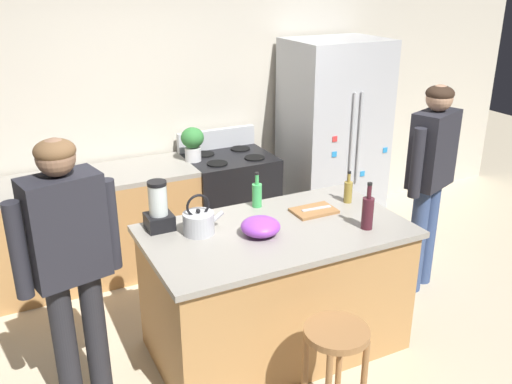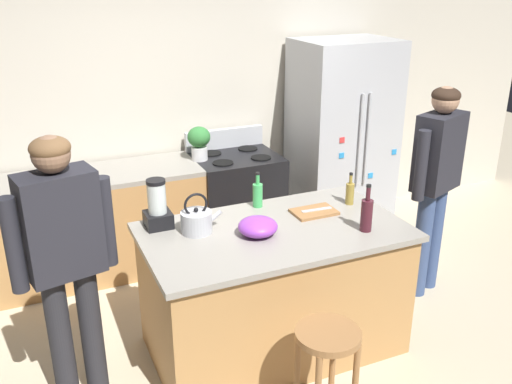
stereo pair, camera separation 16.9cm
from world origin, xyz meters
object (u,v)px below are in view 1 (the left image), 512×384
at_px(tea_kettle, 199,222).
at_px(stove_range, 230,201).
at_px(person_by_island_left, 69,257).
at_px(person_by_sink_right, 431,170).
at_px(bottle_vinegar, 348,191).
at_px(mixing_bowl, 261,227).
at_px(cutting_board, 314,211).
at_px(bar_stool, 335,352).
at_px(bottle_soda, 257,194).
at_px(kitchen_island, 276,289).
at_px(chef_knife, 316,208).
at_px(blender_appliance, 158,209).
at_px(potted_plant, 193,142).
at_px(refrigerator, 333,138).
at_px(bottle_wine, 368,212).

bearing_deg(tea_kettle, stove_range, 59.26).
xyz_separation_m(person_by_island_left, person_by_sink_right, (2.75, 0.22, -0.00)).
xyz_separation_m(stove_range, bottle_vinegar, (0.33, -1.36, 0.53)).
xyz_separation_m(mixing_bowl, cutting_board, (0.49, 0.15, -0.05)).
bearing_deg(bar_stool, bottle_vinegar, 52.96).
xyz_separation_m(person_by_island_left, tea_kettle, (0.82, 0.20, -0.04)).
bearing_deg(bottle_soda, kitchen_island, -97.49).
distance_m(person_by_sink_right, chef_knife, 1.08).
height_order(person_by_island_left, cutting_board, person_by_island_left).
distance_m(tea_kettle, chef_knife, 0.85).
height_order(stove_range, person_by_island_left, person_by_island_left).
xyz_separation_m(bottle_vinegar, bottle_soda, (-0.62, 0.22, 0.01)).
xyz_separation_m(bar_stool, blender_appliance, (-0.61, 1.16, 0.52)).
distance_m(potted_plant, cutting_board, 1.48).
bearing_deg(potted_plant, refrigerator, -2.02).
relative_size(blender_appliance, tea_kettle, 1.18).
bearing_deg(refrigerator, stove_range, 178.70).
xyz_separation_m(mixing_bowl, chef_knife, (0.51, 0.15, -0.03)).
bearing_deg(person_by_sink_right, kitchen_island, -172.92).
height_order(refrigerator, bottle_soda, refrigerator).
bearing_deg(person_by_sink_right, chef_knife, -176.92).
bearing_deg(potted_plant, blender_appliance, -119.50).
distance_m(refrigerator, stove_range, 1.19).
height_order(bottle_wine, chef_knife, bottle_wine).
relative_size(bottle_soda, tea_kettle, 0.93).
bearing_deg(bottle_wine, bar_stool, -136.61).
xyz_separation_m(potted_plant, tea_kettle, (-0.48, -1.39, -0.09)).
bearing_deg(stove_range, bar_stool, -99.86).
xyz_separation_m(person_by_island_left, cutting_board, (1.65, 0.16, -0.11)).
bearing_deg(mixing_bowl, tea_kettle, 150.38).
bearing_deg(person_by_island_left, cutting_board, 5.56).
distance_m(refrigerator, bottle_vinegar, 1.53).
relative_size(bottle_vinegar, chef_knife, 1.07).
xyz_separation_m(bottle_wine, chef_knife, (-0.15, 0.37, -0.09)).
bearing_deg(blender_appliance, potted_plant, 60.50).
bearing_deg(person_by_sink_right, refrigerator, 90.99).
distance_m(stove_range, mixing_bowl, 1.70).
relative_size(bar_stool, potted_plant, 2.23).
distance_m(kitchen_island, bottle_wine, 0.81).
bearing_deg(refrigerator, kitchen_island, -133.66).
relative_size(kitchen_island, potted_plant, 5.70).
relative_size(person_by_island_left, chef_knife, 7.68).
height_order(stove_range, bottle_wine, bottle_wine).
height_order(refrigerator, tea_kettle, refrigerator).
distance_m(blender_appliance, bottle_soda, 0.73).
relative_size(kitchen_island, stove_range, 1.58).
distance_m(mixing_bowl, tea_kettle, 0.39).
height_order(person_by_island_left, bottle_vinegar, person_by_island_left).
relative_size(kitchen_island, mixing_bowl, 6.78).
distance_m(person_by_island_left, cutting_board, 1.66).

